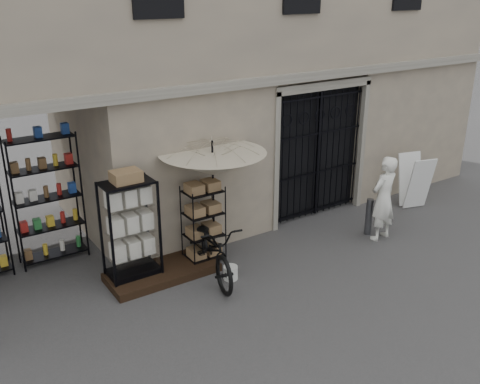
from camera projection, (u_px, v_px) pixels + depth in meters
ground at (318, 275)px, 9.81m from camera, size 80.00×80.00×0.00m
main_building at (203, 9)px, 11.30m from camera, size 14.00×4.00×9.00m
shop_recess at (14, 202)px, 9.12m from camera, size 3.00×1.70×3.00m
shop_shelving at (7, 207)px, 9.57m from camera, size 2.70×0.50×2.50m
iron_gate at (313, 151)px, 11.94m from camera, size 2.50×0.21×3.00m
step_platform at (163, 272)px, 9.74m from camera, size 2.00×0.90×0.15m
display_cabinet at (131, 234)px, 9.27m from camera, size 1.00×0.80×1.89m
wire_rack at (203, 226)px, 9.99m from camera, size 0.73×0.56×1.55m
market_umbrella at (212, 158)px, 9.73m from camera, size 2.22×2.25×2.82m
white_bucket at (231, 273)px, 9.62m from camera, size 0.30×0.30×0.25m
bicycle at (212, 275)px, 9.80m from camera, size 0.94×1.23×2.12m
steel_bollard at (369, 217)px, 11.28m from camera, size 0.16×0.16×0.80m
shopkeeper at (379, 238)px, 11.24m from camera, size 0.85×1.85×0.43m
easel_sign at (415, 181)px, 12.61m from camera, size 0.75×0.82×1.25m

